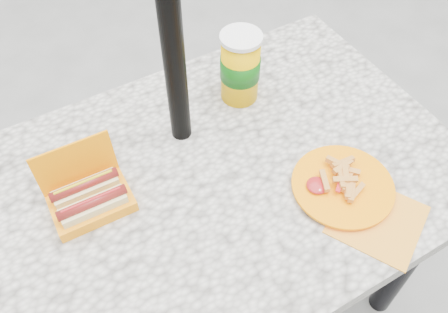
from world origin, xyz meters
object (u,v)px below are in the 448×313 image
hotdog_box (90,198)px  soda_cup (240,67)px  fries_plate (345,188)px  umbrella_pole (169,15)px

hotdog_box → soda_cup: (0.47, 0.14, 0.07)m
hotdog_box → fries_plate: size_ratio=0.51×
hotdog_box → fries_plate: (0.52, -0.25, -0.02)m
hotdog_box → fries_plate: hotdog_box is taller
fries_plate → soda_cup: size_ratio=1.76×
umbrella_pole → fries_plate: size_ratio=6.30×
hotdog_box → fries_plate: 0.58m
umbrella_pole → soda_cup: bearing=12.3°
hotdog_box → fries_plate: bearing=-24.6°
fries_plate → soda_cup: soda_cup is taller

